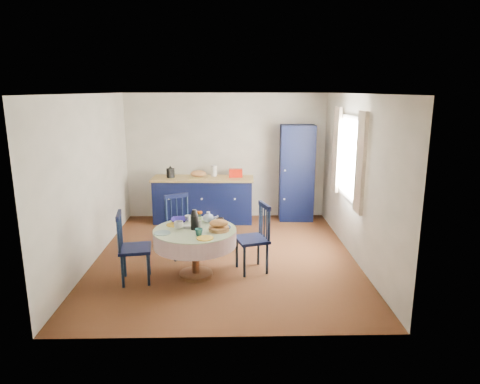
# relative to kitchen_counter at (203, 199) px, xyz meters

# --- Properties ---
(floor) EXTENTS (4.50, 4.50, 0.00)m
(floor) POSITION_rel_kitchen_counter_xyz_m (0.45, -1.90, -0.46)
(floor) COLOR black
(floor) RESTS_ON ground
(ceiling) EXTENTS (4.50, 4.50, 0.00)m
(ceiling) POSITION_rel_kitchen_counter_xyz_m (0.45, -1.90, 2.04)
(ceiling) COLOR white
(ceiling) RESTS_ON wall_back
(wall_back) EXTENTS (4.00, 0.02, 2.50)m
(wall_back) POSITION_rel_kitchen_counter_xyz_m (0.45, 0.35, 0.79)
(wall_back) COLOR white
(wall_back) RESTS_ON floor
(wall_left) EXTENTS (0.02, 4.50, 2.50)m
(wall_left) POSITION_rel_kitchen_counter_xyz_m (-1.55, -1.90, 0.79)
(wall_left) COLOR white
(wall_left) RESTS_ON floor
(wall_right) EXTENTS (0.02, 4.50, 2.50)m
(wall_right) POSITION_rel_kitchen_counter_xyz_m (2.45, -1.90, 0.79)
(wall_right) COLOR white
(wall_right) RESTS_ON floor
(window) EXTENTS (0.10, 1.74, 1.45)m
(window) POSITION_rel_kitchen_counter_xyz_m (2.41, -1.60, 1.07)
(window) COLOR white
(window) RESTS_ON wall_right
(kitchen_counter) EXTENTS (2.00, 0.69, 1.12)m
(kitchen_counter) POSITION_rel_kitchen_counter_xyz_m (0.00, 0.00, 0.00)
(kitchen_counter) COLOR black
(kitchen_counter) RESTS_ON floor
(pantry_cabinet) EXTENTS (0.68, 0.50, 1.90)m
(pantry_cabinet) POSITION_rel_kitchen_counter_xyz_m (1.85, 0.10, 0.49)
(pantry_cabinet) COLOR black
(pantry_cabinet) RESTS_ON floor
(dining_table) EXTENTS (1.14, 1.15, 0.97)m
(dining_table) POSITION_rel_kitchen_counter_xyz_m (0.06, -2.60, 0.11)
(dining_table) COLOR #4E3216
(dining_table) RESTS_ON floor
(chair_left) EXTENTS (0.48, 0.50, 0.98)m
(chair_left) POSITION_rel_kitchen_counter_xyz_m (-0.79, -2.76, 0.04)
(chair_left) COLOR black
(chair_left) RESTS_ON floor
(chair_far) EXTENTS (0.57, 0.56, 0.96)m
(chair_far) POSITION_rel_kitchen_counter_xyz_m (-0.25, -1.81, 0.03)
(chair_far) COLOR black
(chair_far) RESTS_ON floor
(chair_right) EXTENTS (0.53, 0.54, 0.99)m
(chair_right) POSITION_rel_kitchen_counter_xyz_m (0.88, -2.43, 0.04)
(chair_right) COLOR black
(chair_right) RESTS_ON floor
(mug_a) EXTENTS (0.13, 0.13, 0.11)m
(mug_a) POSITION_rel_kitchen_counter_xyz_m (-0.18, -2.58, 0.28)
(mug_a) COLOR silver
(mug_a) RESTS_ON dining_table
(mug_b) EXTENTS (0.10, 0.10, 0.10)m
(mug_b) POSITION_rel_kitchen_counter_xyz_m (0.12, -2.88, 0.28)
(mug_b) COLOR #27686B
(mug_b) RESTS_ON dining_table
(mug_c) EXTENTS (0.11, 0.11, 0.09)m
(mug_c) POSITION_rel_kitchen_counter_xyz_m (0.39, -2.36, 0.27)
(mug_c) COLOR black
(mug_c) RESTS_ON dining_table
(mug_d) EXTENTS (0.09, 0.09, 0.09)m
(mug_d) POSITION_rel_kitchen_counter_xyz_m (-0.08, -2.23, 0.27)
(mug_d) COLOR silver
(mug_d) RESTS_ON dining_table
(cobalt_bowl) EXTENTS (0.25, 0.25, 0.06)m
(cobalt_bowl) POSITION_rel_kitchen_counter_xyz_m (-0.20, -2.29, 0.26)
(cobalt_bowl) COLOR navy
(cobalt_bowl) RESTS_ON dining_table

